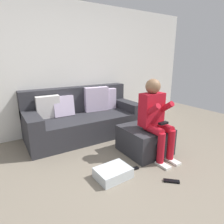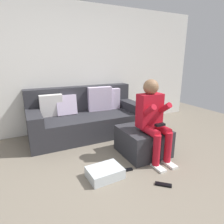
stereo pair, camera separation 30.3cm
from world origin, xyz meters
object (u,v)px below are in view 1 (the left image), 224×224
couch_sectional (83,118)px  remote_near_ottoman (171,181)px  storage_bin (113,173)px  person_seated (155,114)px  ottoman (145,140)px  remote_by_storage_bin (133,169)px

couch_sectional → remote_near_ottoman: bearing=-81.8°
storage_bin → person_seated: bearing=10.9°
ottoman → remote_by_storage_bin: ottoman is taller
ottoman → storage_bin: bearing=-157.8°
ottoman → couch_sectional: bearing=114.1°
remote_by_storage_bin → remote_near_ottoman: bearing=-54.7°
person_seated → remote_near_ottoman: size_ratio=6.16×
storage_bin → remote_near_ottoman: size_ratio=2.23×
person_seated → remote_by_storage_bin: 0.82m
ottoman → storage_bin: ottoman is taller
remote_near_ottoman → ottoman: bearing=114.9°
ottoman → remote_by_storage_bin: 0.60m
person_seated → remote_near_ottoman: bearing=-114.3°
ottoman → person_seated: 0.47m
ottoman → storage_bin: (-0.78, -0.32, -0.14)m
couch_sectional → person_seated: size_ratio=1.82×
ottoman → storage_bin: 0.85m
remote_by_storage_bin → storage_bin: bearing=-172.1°
storage_bin → ottoman: bearing=22.2°
person_seated → couch_sectional: bearing=112.5°
couch_sectional → person_seated: person_seated is taller
ottoman → remote_near_ottoman: bearing=-107.5°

